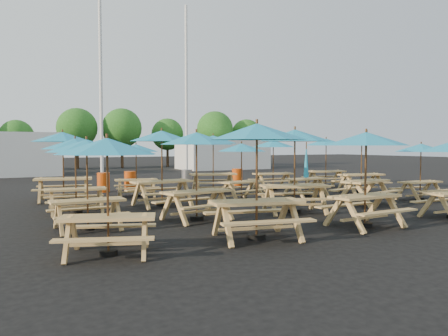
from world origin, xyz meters
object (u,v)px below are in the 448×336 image
picnic_unit_13 (367,142)px  picnic_unit_6 (162,141)px  waste_bin_1 (130,181)px  picnic_unit_1 (87,151)px  picnic_unit_5 (196,144)px  picnic_unit_17 (421,151)px  picnic_unit_19 (326,145)px  picnic_unit_0 (107,154)px  picnic_unit_18 (362,144)px  picnic_unit_7 (136,151)px  picnic_unit_15 (273,147)px  picnic_unit_8 (366,145)px  picnic_unit_4 (257,139)px  waste_bin_0 (103,182)px  picnic_unit_11 (213,143)px  picnic_unit_2 (75,149)px  picnic_unit_9 (295,141)px  waste_bin_2 (187,178)px  picnic_unit_3 (63,141)px  picnic_unit_14 (306,174)px  waste_bin_3 (237,177)px  picnic_unit_10 (242,151)px

picnic_unit_13 → picnic_unit_6: bearing=140.3°
waste_bin_1 → picnic_unit_1: bearing=-111.5°
picnic_unit_5 → picnic_unit_17: 8.80m
picnic_unit_19 → picnic_unit_17: bearing=-82.6°
picnic_unit_0 → picnic_unit_18: 12.92m
picnic_unit_7 → picnic_unit_15: size_ratio=0.91×
picnic_unit_8 → picnic_unit_5: bearing=136.0°
picnic_unit_4 → waste_bin_0: (-0.85, 10.85, -1.70)m
picnic_unit_6 → picnic_unit_11: bearing=34.9°
picnic_unit_8 → picnic_unit_17: 6.26m
picnic_unit_2 → picnic_unit_7: (2.72, 3.19, -0.14)m
picnic_unit_8 → picnic_unit_9: (-0.18, 2.58, 0.12)m
picnic_unit_2 → waste_bin_2: bearing=48.6°
picnic_unit_1 → picnic_unit_5: size_ratio=0.91×
picnic_unit_3 → picnic_unit_2: bearing=-80.6°
picnic_unit_7 → picnic_unit_14: bearing=-15.9°
picnic_unit_7 → picnic_unit_11: picnic_unit_11 is taller
picnic_unit_14 → picnic_unit_3: bearing=156.1°
picnic_unit_8 → picnic_unit_17: (5.58, 2.83, -0.23)m
picnic_unit_4 → waste_bin_0: size_ratio=3.00×
picnic_unit_5 → picnic_unit_15: (6.20, 5.59, -0.10)m
picnic_unit_14 → waste_bin_2: (-2.62, 5.67, -0.45)m
picnic_unit_17 → waste_bin_2: picnic_unit_17 is taller
picnic_unit_5 → waste_bin_0: (-0.69, 8.11, -1.60)m
picnic_unit_11 → picnic_unit_13: bearing=-50.6°
picnic_unit_1 → picnic_unit_3: 5.82m
picnic_unit_15 → picnic_unit_17: bearing=-59.8°
picnic_unit_7 → waste_bin_1: (0.50, 2.68, -1.34)m
waste_bin_0 → picnic_unit_5: bearing=-85.1°
picnic_unit_2 → waste_bin_2: (5.98, 5.97, -1.47)m
picnic_unit_7 → waste_bin_0: (-0.76, 2.27, -1.34)m
picnic_unit_11 → picnic_unit_15: 2.88m
waste_bin_1 → picnic_unit_6: bearing=-94.8°
picnic_unit_7 → picnic_unit_14: (5.88, -2.89, -0.88)m
picnic_unit_2 → picnic_unit_17: size_ratio=1.07×
picnic_unit_0 → picnic_unit_9: picnic_unit_9 is taller
picnic_unit_13 → picnic_unit_17: size_ratio=1.23×
picnic_unit_5 → picnic_unit_4: bearing=-97.0°
picnic_unit_7 → waste_bin_1: 3.04m
picnic_unit_14 → picnic_unit_19: bearing=33.2°
picnic_unit_1 → waste_bin_0: (2.11, 8.15, -1.42)m
picnic_unit_2 → picnic_unit_11: picnic_unit_11 is taller
picnic_unit_13 → waste_bin_3: 8.21m
picnic_unit_19 → waste_bin_2: (-5.83, 3.08, -1.57)m
picnic_unit_8 → picnic_unit_15: 8.88m
picnic_unit_7 → waste_bin_0: bearing=118.8°
picnic_unit_10 → waste_bin_0: picnic_unit_10 is taller
picnic_unit_3 → picnic_unit_19: 11.75m
picnic_unit_3 → picnic_unit_5: (2.59, -5.76, -0.11)m
picnic_unit_8 → waste_bin_1: size_ratio=2.80×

